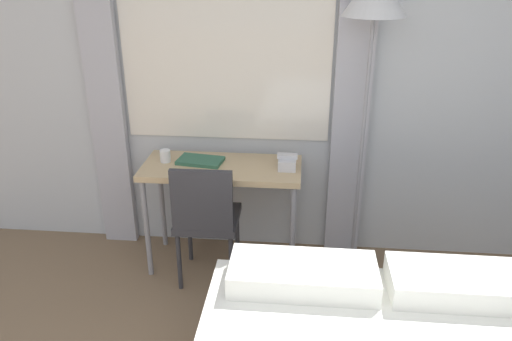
% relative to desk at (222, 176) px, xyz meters
% --- Properties ---
extents(wall_back_with_window, '(5.08, 0.13, 2.70)m').
position_rel_desk_xyz_m(wall_back_with_window, '(0.38, 0.31, 0.68)').
color(wall_back_with_window, silver).
rests_on(wall_back_with_window, ground_plane).
extents(desk, '(1.05, 0.46, 0.76)m').
position_rel_desk_xyz_m(desk, '(0.00, 0.00, 0.00)').
color(desk, tan).
rests_on(desk, ground_plane).
extents(desk_chair, '(0.41, 0.41, 0.87)m').
position_rel_desk_xyz_m(desk_chair, '(-0.07, -0.22, -0.18)').
color(desk_chair, '#333338').
rests_on(desk_chair, ground_plane).
extents(standing_lamp, '(0.38, 0.38, 1.99)m').
position_rel_desk_xyz_m(standing_lamp, '(0.91, 0.04, 1.06)').
color(standing_lamp, '#4C4C51').
rests_on(standing_lamp, ground_plane).
extents(telephone, '(0.13, 0.17, 0.09)m').
position_rel_desk_xyz_m(telephone, '(0.43, 0.01, 0.12)').
color(telephone, silver).
rests_on(telephone, desk).
extents(book, '(0.32, 0.22, 0.02)m').
position_rel_desk_xyz_m(book, '(-0.15, 0.04, 0.09)').
color(book, '#33664C').
rests_on(book, desk).
extents(mug, '(0.07, 0.07, 0.08)m').
position_rel_desk_xyz_m(mug, '(-0.39, 0.03, 0.12)').
color(mug, white).
rests_on(mug, desk).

